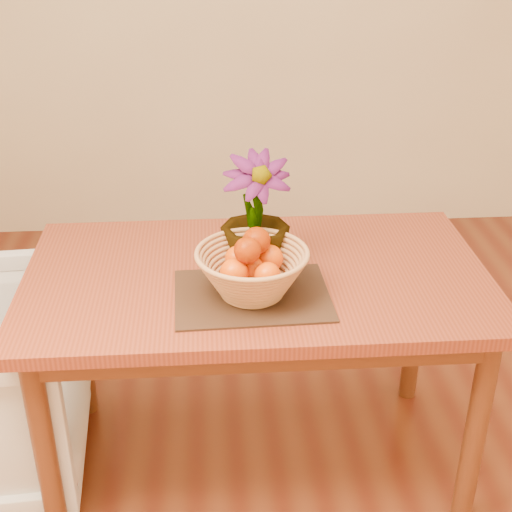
{
  "coord_description": "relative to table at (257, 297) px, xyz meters",
  "views": [
    {
      "loc": [
        -0.14,
        -1.58,
        1.79
      ],
      "look_at": [
        -0.01,
        0.18,
        0.87
      ],
      "focal_mm": 50.0,
      "sensor_mm": 36.0,
      "label": 1
    }
  ],
  "objects": [
    {
      "name": "table",
      "position": [
        0.0,
        0.0,
        0.0
      ],
      "size": [
        1.4,
        0.8,
        0.75
      ],
      "color": "maroon",
      "rests_on": "floor"
    },
    {
      "name": "potted_plant",
      "position": [
        -0.0,
        0.01,
        0.27
      ],
      "size": [
        0.22,
        0.22,
        0.37
      ],
      "primitive_type": "imported",
      "rotation": [
        0.0,
        0.0,
        0.07
      ],
      "color": "#1D4B15",
      "rests_on": "table"
    },
    {
      "name": "placemat",
      "position": [
        -0.02,
        -0.14,
        0.09
      ],
      "size": [
        0.45,
        0.34,
        0.01
      ],
      "primitive_type": "cube",
      "rotation": [
        0.0,
        0.0,
        0.03
      ],
      "color": "#321C12",
      "rests_on": "table"
    },
    {
      "name": "orange_pile",
      "position": [
        -0.02,
        -0.14,
        0.22
      ],
      "size": [
        0.18,
        0.18,
        0.14
      ],
      "rotation": [
        0.0,
        0.0,
        0.03
      ],
      "color": "#F25F03",
      "rests_on": "wicker_basket"
    },
    {
      "name": "wicker_basket",
      "position": [
        -0.02,
        -0.14,
        0.16
      ],
      "size": [
        0.32,
        0.32,
        0.13
      ],
      "color": "tan",
      "rests_on": "placemat"
    }
  ]
}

